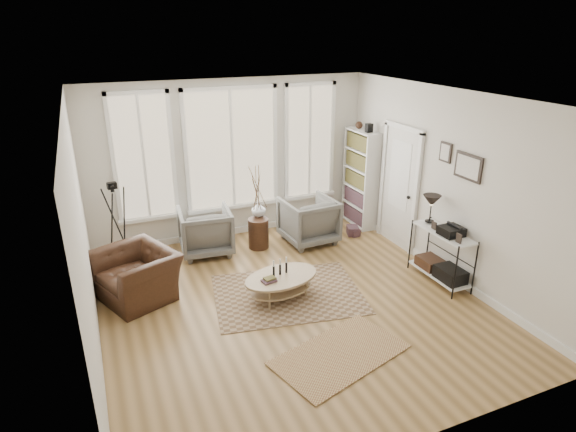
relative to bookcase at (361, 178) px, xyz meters
name	(u,v)px	position (x,y,z in m)	size (l,w,h in m)	color
room	(292,210)	(-2.42, -2.20, 0.47)	(5.50, 5.54, 2.90)	#9E7846
bay_window	(232,152)	(-2.44, 0.49, 0.65)	(4.14, 0.12, 2.24)	tan
door	(399,185)	(0.13, -1.08, 0.17)	(0.09, 1.06, 2.22)	white
bookcase	(361,178)	(0.00, 0.00, 0.00)	(0.31, 0.85, 2.06)	white
low_shelf	(441,251)	(-0.06, -2.52, -0.44)	(0.38, 1.08, 1.30)	white
wall_art	(462,163)	(0.14, -2.49, 0.92)	(0.04, 0.88, 0.44)	black
rug_main	(288,294)	(-2.39, -1.99, -0.95)	(2.15, 1.61, 0.01)	brown
rug_runner	(340,354)	(-2.37, -3.55, -0.94)	(1.62, 0.90, 0.01)	brown
coffee_table	(281,281)	(-2.52, -2.04, -0.68)	(1.25, 0.91, 0.52)	tan
armchair_left	(205,231)	(-3.15, -0.10, -0.55)	(0.87, 0.89, 0.81)	slate
armchair_right	(308,220)	(-1.30, -0.39, -0.54)	(0.90, 0.92, 0.84)	slate
side_table	(258,209)	(-2.23, -0.27, -0.22)	(0.36, 0.36, 1.53)	#371F12
vase	(259,209)	(-2.17, -0.13, -0.28)	(0.25, 0.25, 0.26)	silver
accent_chair	(137,275)	(-4.44, -1.18, -0.60)	(0.96, 1.10, 0.72)	#371F12
tripod_camera	(118,228)	(-4.56, -0.03, -0.29)	(0.51, 0.51, 1.45)	black
book_stack_near	(353,230)	(-0.39, -0.44, -0.87)	(0.20, 0.26, 0.17)	maroon
book_stack_far	(354,232)	(-0.39, -0.49, -0.89)	(0.16, 0.21, 0.13)	maroon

